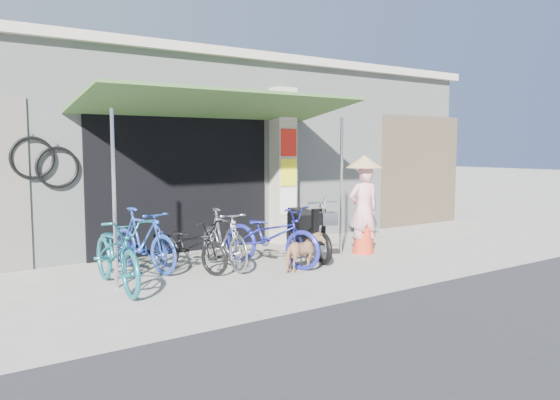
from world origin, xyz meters
TOP-DOWN VIEW (x-y plane):
  - ground at (0.00, 0.00)m, footprint 80.00×80.00m
  - bicycle_shop at (-0.00, 5.09)m, footprint 12.30×5.30m
  - shop_pillar at (0.85, 2.45)m, footprint 0.42×0.44m
  - awning at (-0.90, 1.63)m, footprint 4.60×1.88m
  - neighbour_right at (5.00, 2.59)m, footprint 2.60×0.06m
  - bike_teal at (-3.00, 0.70)m, footprint 0.69×1.84m
  - bike_blue at (-2.34, 1.52)m, footprint 0.84×1.64m
  - bike_black at (-1.76, 1.10)m, footprint 1.00×1.59m
  - bike_silver at (-1.24, 1.03)m, footprint 0.49×1.54m
  - bike_navy at (-0.54, 0.76)m, footprint 1.23×1.92m
  - street_dog at (-0.37, 0.12)m, footprint 0.74×0.45m
  - moped at (0.32, 0.96)m, footprint 0.65×1.76m
  - nun at (1.35, 0.67)m, footprint 0.64×0.64m

SIDE VIEW (x-z plane):
  - ground at x=0.00m, z-range 0.00..0.00m
  - street_dog at x=-0.37m, z-range 0.00..0.58m
  - bike_black at x=-1.76m, z-range 0.00..0.79m
  - moped at x=0.32m, z-range -0.05..0.96m
  - bike_silver at x=-1.24m, z-range 0.00..0.92m
  - bike_blue at x=-2.34m, z-range 0.00..0.95m
  - bike_navy at x=-0.54m, z-range 0.00..0.95m
  - bike_teal at x=-3.00m, z-range 0.00..0.96m
  - nun at x=1.35m, z-range -0.01..1.72m
  - neighbour_right at x=5.00m, z-range 0.00..2.60m
  - shop_pillar at x=0.85m, z-range 0.00..3.00m
  - bicycle_shop at x=0.00m, z-range 0.00..3.66m
  - awning at x=-0.90m, z-range 1.15..3.88m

